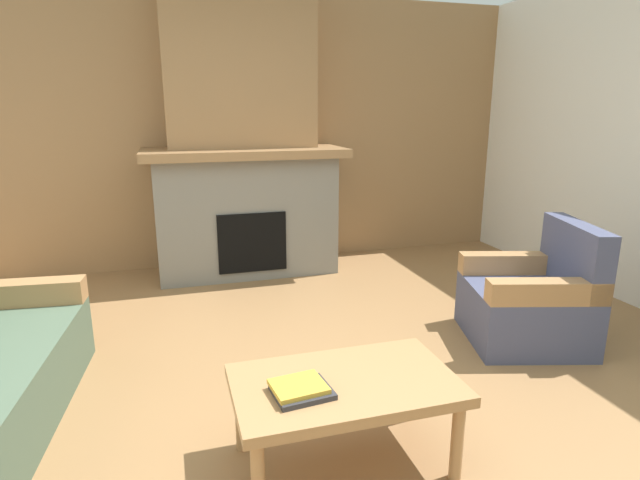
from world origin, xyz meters
name	(u,v)px	position (x,y,z in m)	size (l,w,h in m)	color
ground	(320,409)	(0.00, 0.00, 0.00)	(9.00, 9.00, 0.00)	olive
wall_back_wood_panel	(237,133)	(0.00, 3.00, 1.35)	(6.00, 0.12, 2.70)	#997047
fireplace	(243,155)	(0.00, 2.62, 1.16)	(1.90, 0.82, 2.70)	gray
armchair	(532,301)	(1.67, 0.42, 0.29)	(0.94, 0.94, 0.85)	#474C6B
coffee_table	(345,391)	(-0.02, -0.45, 0.38)	(1.00, 0.60, 0.43)	#A87A4C
book_stack_near_edge	(301,389)	(-0.24, -0.51, 0.45)	(0.27, 0.23, 0.04)	#2D2D33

